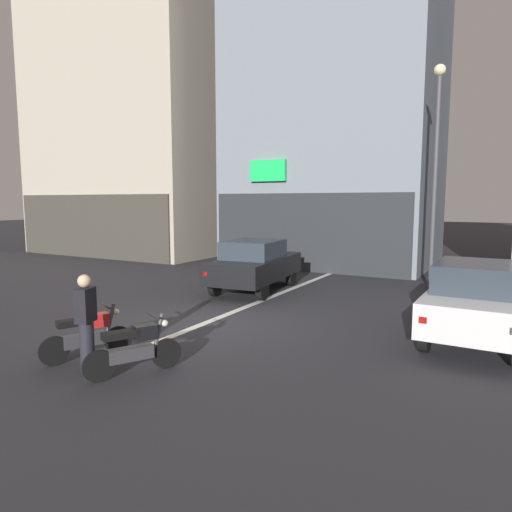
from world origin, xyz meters
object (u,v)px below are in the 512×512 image
street_lamp (436,156)px  person_by_motorcycles (86,322)px  motorcycle_red_row_leftmost (88,335)px  motorcycle_black_row_left_mid (135,348)px  car_black_crossing_near (255,264)px  car_white_parked_kerbside (477,299)px  car_red_down_street (384,243)px

street_lamp → person_by_motorcycles: size_ratio=4.25×
motorcycle_red_row_leftmost → motorcycle_black_row_left_mid: same height
person_by_motorcycles → car_black_crossing_near: bearing=97.4°
motorcycle_red_row_leftmost → motorcycle_black_row_left_mid: (1.29, -0.14, 0.00)m
motorcycle_black_row_left_mid → person_by_motorcycles: 0.94m
car_white_parked_kerbside → car_red_down_street: size_ratio=0.99×
car_black_crossing_near → motorcycle_black_row_left_mid: 7.44m
street_lamp → motorcycle_red_row_leftmost: street_lamp is taller
car_red_down_street → street_lamp: street_lamp is taller
car_white_parked_kerbside → street_lamp: street_lamp is taller
car_white_parked_kerbside → car_red_down_street: 12.87m
car_white_parked_kerbside → car_red_down_street: same height
car_black_crossing_near → person_by_motorcycles: size_ratio=2.55×
street_lamp → person_by_motorcycles: (-3.93, -10.48, -3.44)m
car_black_crossing_near → car_white_parked_kerbside: (6.59, -2.37, 0.00)m
motorcycle_red_row_leftmost → person_by_motorcycles: person_by_motorcycles is taller
car_white_parked_kerbside → person_by_motorcycles: bearing=-137.6°
car_black_crossing_near → car_red_down_street: 9.72m
car_black_crossing_near → street_lamp: (4.90, 2.98, 3.41)m
street_lamp → person_by_motorcycles: bearing=-110.6°
car_red_down_street → motorcycle_red_row_leftmost: size_ratio=2.69×
car_red_down_street → motorcycle_black_row_left_mid: 16.77m
car_red_down_street → motorcycle_black_row_left_mid: (0.01, -16.77, -0.43)m
street_lamp → motorcycle_red_row_leftmost: bearing=-113.8°
car_red_down_street → street_lamp: (3.14, -6.58, 3.41)m
motorcycle_black_row_left_mid → motorcycle_red_row_leftmost: bearing=173.6°
motorcycle_red_row_leftmost → motorcycle_black_row_left_mid: size_ratio=1.02×
motorcycle_black_row_left_mid → street_lamp: bearing=72.9°
car_white_parked_kerbside → motorcycle_red_row_leftmost: (-6.11, -4.70, -0.43)m
car_white_parked_kerbside → person_by_motorcycles: (-5.62, -5.13, -0.03)m
motorcycle_red_row_leftmost → street_lamp: bearing=66.2°
car_black_crossing_near → person_by_motorcycles: (0.97, -7.50, -0.03)m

